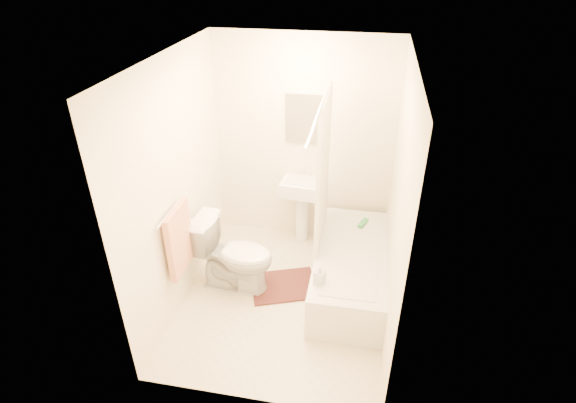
% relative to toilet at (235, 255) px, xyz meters
% --- Properties ---
extents(floor, '(2.40, 2.40, 0.00)m').
position_rel_toilet_xyz_m(floor, '(0.52, -0.10, -0.40)').
color(floor, beige).
rests_on(floor, ground).
extents(ceiling, '(2.40, 2.40, 0.00)m').
position_rel_toilet_xyz_m(ceiling, '(0.52, -0.10, 2.00)').
color(ceiling, white).
rests_on(ceiling, ground).
extents(wall_back, '(2.00, 0.02, 2.40)m').
position_rel_toilet_xyz_m(wall_back, '(0.52, 1.10, 0.80)').
color(wall_back, beige).
rests_on(wall_back, ground).
extents(wall_left, '(0.02, 2.40, 2.40)m').
position_rel_toilet_xyz_m(wall_left, '(-0.48, -0.10, 0.80)').
color(wall_left, beige).
rests_on(wall_left, ground).
extents(wall_right, '(0.02, 2.40, 2.40)m').
position_rel_toilet_xyz_m(wall_right, '(1.52, -0.10, 0.80)').
color(wall_right, beige).
rests_on(wall_right, ground).
extents(mirror, '(0.40, 0.03, 0.55)m').
position_rel_toilet_xyz_m(mirror, '(0.52, 1.08, 1.10)').
color(mirror, white).
rests_on(mirror, wall_back).
extents(curtain_rod, '(0.03, 1.70, 0.03)m').
position_rel_toilet_xyz_m(curtain_rod, '(0.82, -0.00, 1.60)').
color(curtain_rod, silver).
rests_on(curtain_rod, wall_back).
extents(shower_curtain, '(0.04, 0.80, 1.55)m').
position_rel_toilet_xyz_m(shower_curtain, '(0.82, 0.40, 0.82)').
color(shower_curtain, silver).
rests_on(shower_curtain, curtain_rod).
extents(towel_bar, '(0.02, 0.60, 0.02)m').
position_rel_toilet_xyz_m(towel_bar, '(-0.44, -0.35, 0.70)').
color(towel_bar, silver).
rests_on(towel_bar, wall_left).
extents(towel, '(0.06, 0.45, 0.66)m').
position_rel_toilet_xyz_m(towel, '(-0.41, -0.35, 0.38)').
color(towel, '#CC7266').
rests_on(towel, towel_bar).
extents(toilet_paper, '(0.11, 0.12, 0.12)m').
position_rel_toilet_xyz_m(toilet_paper, '(-0.41, 0.02, 0.30)').
color(toilet_paper, white).
rests_on(toilet_paper, wall_left).
extents(toilet, '(0.84, 0.52, 0.79)m').
position_rel_toilet_xyz_m(toilet, '(0.00, 0.00, 0.00)').
color(toilet, white).
rests_on(toilet, floor).
extents(sink, '(0.48, 0.40, 0.89)m').
position_rel_toilet_xyz_m(sink, '(0.54, 0.96, 0.05)').
color(sink, white).
rests_on(sink, floor).
extents(bathtub, '(0.71, 1.62, 0.45)m').
position_rel_toilet_xyz_m(bathtub, '(1.17, 0.20, -0.17)').
color(bathtub, silver).
rests_on(bathtub, floor).
extents(bath_mat, '(0.80, 0.70, 0.02)m').
position_rel_toilet_xyz_m(bath_mat, '(0.50, 0.07, -0.38)').
color(bath_mat, '#553221').
rests_on(bath_mat, floor).
extents(soap_bottle, '(0.12, 0.12, 0.20)m').
position_rel_toilet_xyz_m(soap_bottle, '(0.91, -0.34, 0.16)').
color(soap_bottle, white).
rests_on(soap_bottle, bathtub).
extents(scrub_brush, '(0.12, 0.20, 0.04)m').
position_rel_toilet_xyz_m(scrub_brush, '(1.26, 0.71, 0.08)').
color(scrub_brush, green).
rests_on(scrub_brush, bathtub).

